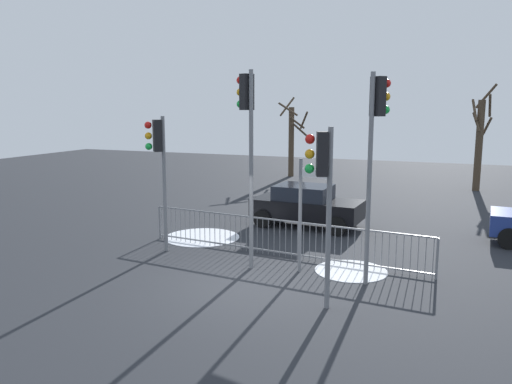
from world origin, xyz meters
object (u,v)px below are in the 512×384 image
Objects in this scene: traffic_light_rear_right at (322,177)px; bare_tree_left at (479,141)px; traffic_light_mid_right at (158,153)px; traffic_light_mid_left at (248,125)px; direction_sign_post at (302,209)px; traffic_light_rear_left at (376,132)px; bare_tree_centre at (292,138)px; car_black_far at (306,205)px.

traffic_light_rear_right is 0.72× the size of bare_tree_left.
traffic_light_mid_left reaches higher than traffic_light_mid_right.
bare_tree_left is (3.38, 17.80, -0.30)m from traffic_light_rear_right.
direction_sign_post is 0.55× the size of bare_tree_left.
traffic_light_mid_right is 1.34× the size of direction_sign_post.
direction_sign_post is (-1.79, 0.20, -2.00)m from traffic_light_rear_left.
traffic_light_mid_left reaches higher than traffic_light_rear_right.
bare_tree_left is 10.42m from bare_tree_centre.
traffic_light_rear_left is at bearing -135.24° from traffic_light_mid_right.
traffic_light_mid_right is 0.83× the size of bare_tree_centre.
car_black_far is at bearing -1.44° from traffic_light_rear_right.
traffic_light_mid_left is 1.08× the size of bare_tree_centre.
direction_sign_post is 0.76× the size of car_black_far.
bare_tree_centre reaches higher than car_black_far.
traffic_light_mid_left is at bearing -141.96° from traffic_light_rear_left.
traffic_light_rear_right is 0.77× the size of traffic_light_rear_left.
direction_sign_post is at bearing 5.91° from traffic_light_rear_right.
traffic_light_rear_right is 0.80× the size of bare_tree_centre.
bare_tree_left is (4.44, 15.63, 0.86)m from direction_sign_post.
traffic_light_rear_right is at bearing -155.11° from traffic_light_mid_right.
car_black_far is (-2.40, 7.08, -2.04)m from traffic_light_rear_right.
bare_tree_centre reaches higher than direction_sign_post.
traffic_light_rear_left reaches higher than car_black_far.
direction_sign_post is 18.15m from bare_tree_centre.
traffic_light_rear_right is 1.30× the size of direction_sign_post.
traffic_light_rear_left is (6.17, -0.42, 0.75)m from traffic_light_mid_right.
bare_tree_left is at bearing 5.75° from traffic_light_mid_left.
bare_tree_left is at bearing -71.09° from traffic_light_mid_right.
direction_sign_post is at bearing -57.68° from traffic_light_mid_left.
traffic_light_mid_right reaches higher than car_black_far.
car_black_far is at bearing 160.29° from traffic_light_rear_left.
direction_sign_post is at bearing -105.85° from bare_tree_left.
traffic_light_mid_right is 5.97m from car_black_far.
traffic_light_mid_left is at bearing -138.69° from traffic_light_mid_right.
bare_tree_centre is at bearing 113.49° from car_black_far.
bare_tree_left reaches higher than traffic_light_rear_left.
traffic_light_mid_right is 0.79× the size of traffic_light_rear_left.
traffic_light_mid_right is at bearing -170.35° from direction_sign_post.
bare_tree_left reaches higher than traffic_light_mid_left.
traffic_light_mid_left is 3.23m from traffic_light_rear_left.
car_black_far is at bearing -74.34° from traffic_light_mid_right.
traffic_light_rear_right is at bearing -51.35° from direction_sign_post.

